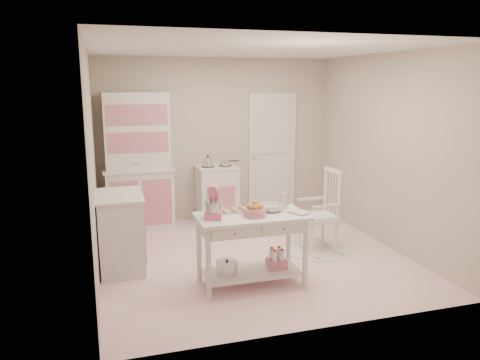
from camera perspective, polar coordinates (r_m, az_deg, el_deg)
name	(u,v)px	position (r m, az deg, el deg)	size (l,w,h in m)	color
room_shell	(253,129)	(5.75, 1.60, 6.21)	(3.84, 3.84, 2.62)	pink
door	(272,155)	(7.90, 3.91, 3.10)	(0.82, 0.05, 2.04)	silver
hutch	(138,162)	(7.22, -12.27, 2.20)	(1.06, 0.50, 2.08)	silver
stove	(217,194)	(7.46, -2.83, -1.77)	(0.62, 0.57, 0.92)	silver
base_cabinet	(121,232)	(5.80, -14.33, -6.12)	(0.54, 0.84, 0.92)	silver
lace_rug	(317,249)	(6.45, 9.36, -8.32)	(0.92, 0.92, 0.01)	white
rocking_chair	(318,210)	(6.29, 9.52, -3.66)	(0.48, 0.72, 1.10)	silver
work_table	(251,250)	(5.21, 1.40, -8.51)	(1.20, 0.60, 0.80)	silver
stand_mixer	(213,202)	(4.95, -3.27, -2.70)	(0.20, 0.28, 0.34)	#E66190
cookie_tray	(234,211)	(5.21, -0.76, -3.80)	(0.34, 0.24, 0.02)	silver
bread_basket	(255,212)	(5.03, 1.82, -3.91)	(0.25, 0.25, 0.09)	#C7728A
mixing_bowl	(272,208)	(5.23, 3.87, -3.39)	(0.26, 0.26, 0.08)	beige
metal_pitcher	(284,201)	(5.35, 5.39, -2.56)	(0.10, 0.10, 0.17)	silver
recipe_book	(294,214)	(5.13, 6.64, -4.09)	(0.17, 0.22, 0.02)	beige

